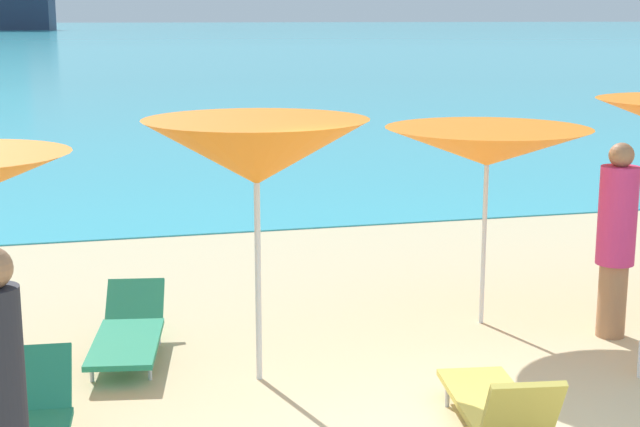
{
  "coord_description": "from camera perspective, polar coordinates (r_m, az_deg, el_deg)",
  "views": [
    {
      "loc": [
        -2.69,
        -5.47,
        3.08
      ],
      "look_at": [
        -0.49,
        3.19,
        1.2
      ],
      "focal_mm": 52.99,
      "sensor_mm": 36.0,
      "label": 1
    }
  ],
  "objects": [
    {
      "name": "ground_plane",
      "position": [
        16.03,
        -4.29,
        0.21
      ],
      "size": [
        50.0,
        100.0,
        0.3
      ],
      "primitive_type": "cube",
      "color": "beige"
    },
    {
      "name": "ocean_water",
      "position": [
        233.2,
        -13.83,
        10.76
      ],
      "size": [
        650.0,
        440.0,
        0.02
      ],
      "primitive_type": "cube",
      "color": "#38B7CC",
      "rests_on": "ground_plane"
    },
    {
      "name": "umbrella_4",
      "position": [
        7.79,
        -3.87,
        3.72
      ],
      "size": [
        1.91,
        1.91,
        2.25
      ],
      "color": "silver",
      "rests_on": "ground_plane"
    },
    {
      "name": "umbrella_5",
      "position": [
        9.45,
        10.07,
        3.98
      ],
      "size": [
        2.04,
        2.04,
        2.0
      ],
      "color": "silver",
      "rests_on": "ground_plane"
    },
    {
      "name": "lounge_chair_4",
      "position": [
        7.21,
        10.73,
        -11.2
      ],
      "size": [
        0.74,
        1.57,
        0.7
      ],
      "rotation": [
        0.0,
        0.0,
        3.0
      ],
      "color": "#D8BF4C",
      "rests_on": "ground_plane"
    },
    {
      "name": "lounge_chair_11",
      "position": [
        8.91,
        -11.49,
        -7.0
      ],
      "size": [
        0.83,
        1.7,
        0.53
      ],
      "rotation": [
        0.0,
        0.0,
        -0.17
      ],
      "color": "#268C66",
      "rests_on": "ground_plane"
    },
    {
      "name": "beachgoer_2",
      "position": [
        5.53,
        -18.74,
        -10.54
      ],
      "size": [
        0.28,
        0.28,
        1.88
      ],
      "rotation": [
        0.0,
        0.0,
        1.88
      ],
      "color": "#A3704C",
      "rests_on": "ground_plane"
    },
    {
      "name": "beachgoer_3",
      "position": [
        9.49,
        17.45,
        -1.28
      ],
      "size": [
        0.37,
        0.37,
        1.91
      ],
      "rotation": [
        0.0,
        0.0,
        4.85
      ],
      "color": "#A3704C",
      "rests_on": "ground_plane"
    }
  ]
}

